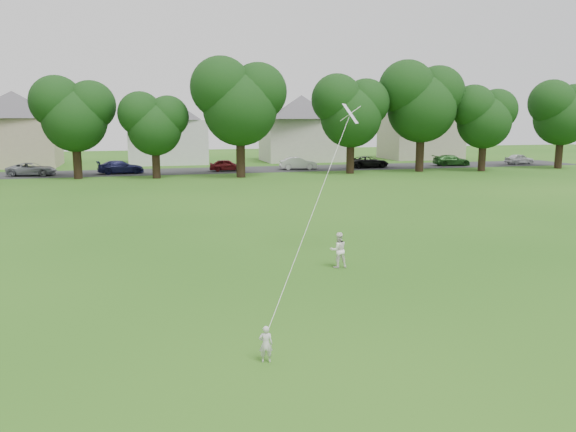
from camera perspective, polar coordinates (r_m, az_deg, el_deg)
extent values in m
plane|color=#205112|center=(15.48, -2.67, -9.88)|extent=(160.00, 160.00, 0.00)
cube|color=#2D2D30|center=(56.57, -11.59, 4.46)|extent=(90.00, 7.00, 0.01)
imported|color=silver|center=(12.47, -2.27, -12.87)|extent=(0.34, 0.26, 0.83)
imported|color=white|center=(19.93, 5.14, -3.46)|extent=(0.63, 0.49, 1.27)
plane|color=white|center=(21.29, 6.36, 10.30)|extent=(0.91, 1.03, 0.72)
cylinder|color=white|center=(16.50, 3.19, 2.10)|extent=(0.01, 0.01, 11.16)
cylinder|color=black|center=(52.07, -20.63, 5.44)|extent=(0.73, 0.73, 3.41)
cylinder|color=black|center=(50.48, -13.26, 5.40)|extent=(0.69, 0.69, 2.90)
cylinder|color=black|center=(50.04, -4.83, 6.26)|extent=(0.79, 0.79, 4.06)
cylinder|color=black|center=(53.68, 6.35, 6.23)|extent=(0.75, 0.75, 3.59)
cylinder|color=black|center=(56.82, 13.26, 6.51)|extent=(0.80, 0.80, 4.15)
cylinder|color=black|center=(59.01, 19.12, 5.92)|extent=(0.72, 0.72, 3.26)
cylinder|color=black|center=(65.20, 25.83, 5.92)|extent=(0.74, 0.74, 3.52)
imported|color=gray|center=(56.28, -24.57, 4.34)|extent=(4.45, 2.47, 1.18)
imported|color=#13153B|center=(55.48, -16.65, 4.79)|extent=(4.45, 2.27, 1.24)
imported|color=#5E1215|center=(56.04, -6.24, 5.16)|extent=(3.56, 1.73, 1.17)
imported|color=#BDBDBD|center=(57.57, 1.05, 5.38)|extent=(3.88, 1.68, 1.24)
imported|color=black|center=(60.12, 8.18, 5.45)|extent=(4.43, 2.27, 1.20)
imported|color=#1F541C|center=(64.56, 16.28, 5.46)|extent=(4.26, 2.18, 1.18)
imported|color=silver|center=(69.38, 22.45, 5.38)|extent=(3.50, 1.66, 1.16)
cube|color=#BCAC8D|center=(67.57, -25.93, 6.73)|extent=(8.67, 7.23, 5.18)
pyramid|color=#4B494E|center=(67.57, -26.29, 11.34)|extent=(12.50, 12.50, 2.85)
cube|color=silver|center=(66.37, -12.16, 7.38)|extent=(8.69, 6.57, 4.98)
pyramid|color=#4B494E|center=(66.36, -12.33, 11.89)|extent=(12.53, 12.53, 2.74)
cube|color=beige|center=(68.97, 1.36, 7.74)|extent=(9.20, 6.77, 5.10)
pyramid|color=#4B494E|center=(68.97, 1.38, 12.18)|extent=(13.27, 13.27, 2.80)
cube|color=#A8A28B|center=(74.96, 13.31, 7.84)|extent=(9.18, 6.82, 5.57)
pyramid|color=#4B494E|center=(75.00, 13.49, 12.31)|extent=(13.24, 13.24, 3.07)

